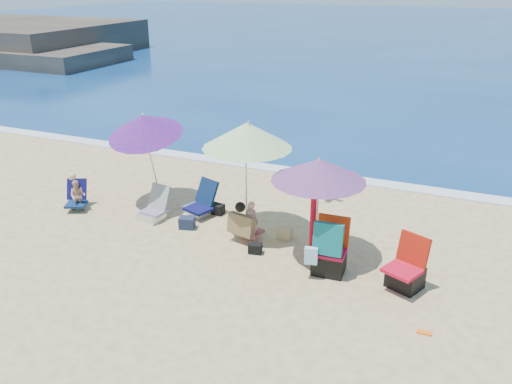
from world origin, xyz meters
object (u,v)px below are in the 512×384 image
at_px(umbrella_blue, 144,125).
at_px(person_left, 77,195).
at_px(furled_umbrella, 313,221).
at_px(chair_navy, 200,205).
at_px(camp_chair_right, 329,254).
at_px(person_center, 247,222).
at_px(camp_chair_left, 406,273).
at_px(umbrella_striped, 247,135).
at_px(umbrella_turquoise, 319,170).
at_px(chair_rainbow, 154,211).

height_order(umbrella_blue, person_left, umbrella_blue).
distance_m(furled_umbrella, chair_navy, 3.05).
bearing_deg(camp_chair_right, person_center, 163.18).
relative_size(umbrella_blue, camp_chair_left, 2.40).
xyz_separation_m(umbrella_striped, camp_chair_right, (1.94, -0.93, -1.65)).
distance_m(umbrella_blue, camp_chair_right, 4.97).
relative_size(umbrella_blue, chair_navy, 2.62).
bearing_deg(camp_chair_left, camp_chair_right, -177.87).
xyz_separation_m(umbrella_blue, camp_chair_right, (4.55, -1.34, -1.46)).
height_order(umbrella_blue, camp_chair_right, umbrella_blue).
bearing_deg(umbrella_turquoise, umbrella_blue, 168.31).
relative_size(umbrella_blue, furled_umbrella, 1.58).
xyz_separation_m(camp_chair_left, person_center, (-3.09, 0.49, 0.12)).
xyz_separation_m(furled_umbrella, camp_chair_right, (0.40, -0.34, -0.40)).
bearing_deg(person_center, person_left, -178.42).
height_order(umbrella_turquoise, chair_rainbow, umbrella_turquoise).
height_order(furled_umbrella, chair_rainbow, furled_umbrella).
distance_m(furled_umbrella, camp_chair_left, 1.80).
bearing_deg(furled_umbrella, person_left, 179.08).
bearing_deg(camp_chair_right, umbrella_turquoise, 128.80).
xyz_separation_m(person_center, person_left, (-4.04, -0.11, -0.04)).
bearing_deg(chair_rainbow, camp_chair_right, -9.78).
bearing_deg(person_center, camp_chair_left, -9.00).
bearing_deg(umbrella_striped, chair_navy, 163.31).
relative_size(camp_chair_right, person_left, 1.31).
bearing_deg(umbrella_blue, umbrella_striped, -8.95).
xyz_separation_m(furled_umbrella, person_center, (-1.38, 0.20, -0.37)).
xyz_separation_m(umbrella_turquoise, umbrella_blue, (-4.17, 0.86, 0.14)).
bearing_deg(person_center, umbrella_striped, 112.55).
xyz_separation_m(umbrella_turquoise, camp_chair_left, (1.69, -0.43, -1.42)).
bearing_deg(umbrella_blue, chair_rainbow, -50.75).
xyz_separation_m(umbrella_striped, person_left, (-3.88, -0.50, -1.66)).
height_order(umbrella_blue, furled_umbrella, umbrella_blue).
xyz_separation_m(umbrella_blue, person_left, (-1.26, -0.91, -1.48)).
distance_m(umbrella_striped, furled_umbrella, 2.06).
distance_m(umbrella_turquoise, umbrella_striped, 1.65).
bearing_deg(chair_navy, umbrella_striped, -16.69).
bearing_deg(camp_chair_left, person_center, 171.00).
distance_m(umbrella_turquoise, umbrella_blue, 4.26).
bearing_deg(person_left, chair_navy, 19.02).
distance_m(chair_navy, camp_chair_right, 3.50).
distance_m(umbrella_blue, camp_chair_left, 6.20).
relative_size(umbrella_blue, person_center, 2.69).
height_order(furled_umbrella, person_left, furled_umbrella).
relative_size(person_center, person_left, 1.05).
height_order(chair_rainbow, camp_chair_left, camp_chair_left).
bearing_deg(furled_umbrella, umbrella_blue, 166.48).
height_order(umbrella_striped, person_left, umbrella_striped).
bearing_deg(chair_navy, furled_umbrella, -18.99).
xyz_separation_m(umbrella_blue, chair_rainbow, (0.53, -0.64, -1.65)).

